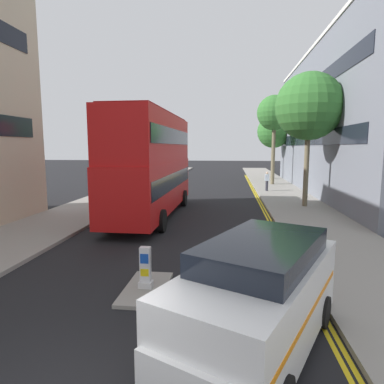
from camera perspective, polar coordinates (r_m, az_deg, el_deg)
sidewalk_right at (r=20.62m, az=18.49°, el=-3.15°), size 4.00×80.00×0.14m
sidewalk_left at (r=21.96m, az=-16.92°, el=-2.44°), size 4.00×80.00×0.14m
kerb_line_outer at (r=18.35m, az=13.32°, el=-4.49°), size 0.10×56.00×0.01m
kerb_line_inner at (r=18.33m, az=12.82°, el=-4.49°), size 0.10×56.00×0.01m
traffic_island at (r=9.34m, az=-7.96°, el=-16.20°), size 1.10×2.20×0.10m
keep_left_bollard at (r=9.13m, az=-8.03°, el=-13.00°), size 0.36×0.28×1.11m
double_decker_bus_away at (r=18.29m, az=-6.91°, el=5.19°), size 2.90×10.84×5.64m
taxi_minivan at (r=6.55m, az=11.14°, el=-17.36°), size 3.76×5.14×2.12m
pedestrian_far at (r=28.71m, az=12.79°, el=1.88°), size 0.34×0.22×1.62m
street_tree_near at (r=21.91m, az=19.55°, el=13.67°), size 4.08×4.08×8.18m
street_tree_mid at (r=40.30m, az=13.93°, el=10.04°), size 3.82×3.82×7.40m
street_tree_far at (r=34.13m, az=14.05°, el=13.00°), size 3.41×3.41×8.72m
townhouse_terrace_right at (r=30.75m, az=28.61°, el=10.70°), size 10.08×28.00×11.80m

